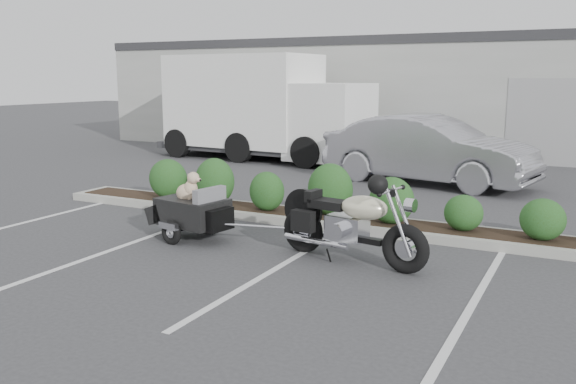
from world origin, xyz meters
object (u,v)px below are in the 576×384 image
at_px(motorcycle, 350,225).
at_px(delivery_truck, 264,109).
at_px(sedan, 428,150).
at_px(dumpster, 356,143).
at_px(pet_trailer, 192,210).

xyz_separation_m(motorcycle, delivery_truck, (-6.64, 9.34, 1.05)).
bearing_deg(sedan, motorcycle, -163.97).
xyz_separation_m(motorcycle, dumpster, (-3.54, 9.59, 0.08)).
bearing_deg(delivery_truck, dumpster, 8.40).
distance_m(dumpster, delivery_truck, 3.25).
bearing_deg(dumpster, sedan, -59.21).
distance_m(sedan, delivery_truck, 6.44).
height_order(pet_trailer, sedan, sedan).
bearing_deg(sedan, pet_trailer, 173.83).
relative_size(sedan, dumpster, 2.35).
bearing_deg(motorcycle, delivery_truck, 135.34).
bearing_deg(delivery_truck, sedan, -17.24).
relative_size(motorcycle, delivery_truck, 0.32).
bearing_deg(motorcycle, sedan, 105.39).
distance_m(motorcycle, delivery_truck, 11.51).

